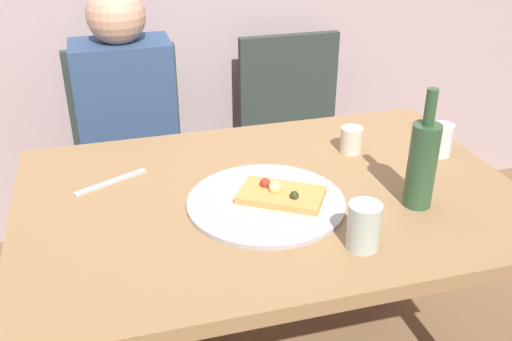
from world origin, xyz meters
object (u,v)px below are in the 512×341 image
wine_glass (364,226)px  chair_left (130,149)px  tumbler_far (351,140)px  table_knife (111,182)px  pizza_tray (266,202)px  chair_right (296,130)px  dining_table (270,218)px  pizza_slice_last (280,194)px  tumbler_near (441,140)px  wine_bottle (422,163)px  guest_in_sweater (130,135)px

wine_glass → chair_left: (-0.46, 1.16, -0.28)m
tumbler_far → wine_glass: wine_glass is taller
wine_glass → table_knife: (-0.55, 0.47, -0.05)m
chair_left → pizza_tray: bearing=108.3°
wine_glass → chair_right: (0.24, 1.16, -0.28)m
dining_table → pizza_slice_last: pizza_slice_last is taller
tumbler_near → tumbler_far: size_ratio=1.23×
wine_bottle → tumbler_far: 0.35m
chair_left → chair_right: bearing=-180.0°
pizza_tray → chair_left: 0.99m
pizza_slice_last → chair_right: 1.01m
tumbler_far → pizza_tray: bearing=-145.9°
pizza_tray → guest_in_sweater: bearing=111.6°
table_knife → chair_left: (0.09, 0.69, -0.23)m
pizza_tray → pizza_slice_last: bearing=4.6°
dining_table → table_knife: (-0.42, 0.17, 0.08)m
tumbler_far → chair_right: chair_right is taller
pizza_tray → tumbler_far: (0.34, 0.23, 0.03)m
tumbler_far → guest_in_sweater: bearing=140.6°
tumbler_far → guest_in_sweater: (-0.65, 0.53, -0.14)m
pizza_slice_last → tumbler_near: size_ratio=2.54×
tumbler_far → chair_right: size_ratio=0.09×
chair_left → chair_right: (0.71, 0.00, 0.00)m
table_knife → dining_table: bearing=-48.3°
pizza_tray → wine_glass: size_ratio=3.67×
tumbler_near → guest_in_sweater: guest_in_sweater is taller
dining_table → wine_glass: (0.13, -0.30, 0.14)m
table_knife → chair_left: bearing=56.8°
tumbler_far → tumbler_near: bearing=-19.4°
pizza_tray → tumbler_near: 0.62m
dining_table → tumbler_far: size_ratio=16.69×
chair_left → chair_right: 0.71m
wine_glass → chair_left: size_ratio=0.13×
table_knife → chair_right: 1.07m
wine_bottle → chair_left: bearing=123.9°
tumbler_near → table_knife: bearing=175.0°
tumbler_near → tumbler_far: bearing=160.6°
dining_table → chair_left: 0.93m
pizza_slice_last → table_knife: pizza_slice_last is taller
dining_table → pizza_slice_last: 0.12m
tumbler_far → guest_in_sweater: guest_in_sweater is taller
table_knife → pizza_slice_last: bearing=-53.6°
pizza_tray → tumbler_near: tumbler_near is taller
tumbler_far → table_knife: 0.73m
chair_left → table_knife: bearing=82.7°
tumbler_near → chair_right: bearing=104.0°
chair_left → guest_in_sweater: 0.20m
dining_table → tumbler_far: tumbler_far is taller
dining_table → chair_left: chair_left is taller
wine_glass → chair_right: 1.22m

